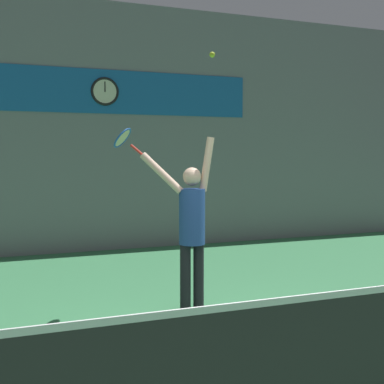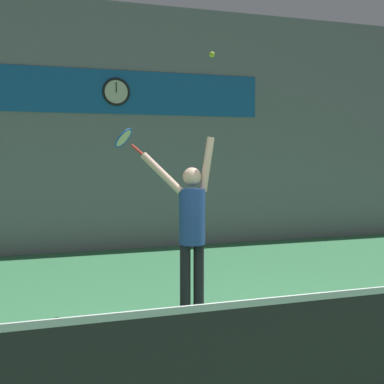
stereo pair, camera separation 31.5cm
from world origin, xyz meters
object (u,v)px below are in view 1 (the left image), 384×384
Objects in this scene: scoreboard_clock at (105,91)px; tennis_ball at (212,55)px; tennis_player at (191,224)px; tennis_racket at (124,139)px.

tennis_ball is at bearing -87.60° from scoreboard_clock.
tennis_racket reaches higher than tennis_player.
tennis_player is at bearing -90.08° from scoreboard_clock.
tennis_ball is (0.20, -4.80, -0.08)m from scoreboard_clock.
scoreboard_clock is at bearing 89.92° from tennis_player.
scoreboard_clock is at bearing 80.25° from tennis_racket.
scoreboard_clock is 1.41× the size of tennis_racket.
scoreboard_clock is 4.40m from tennis_racket.
scoreboard_clock reaches higher than tennis_ball.
tennis_racket is at bearing -99.75° from scoreboard_clock.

